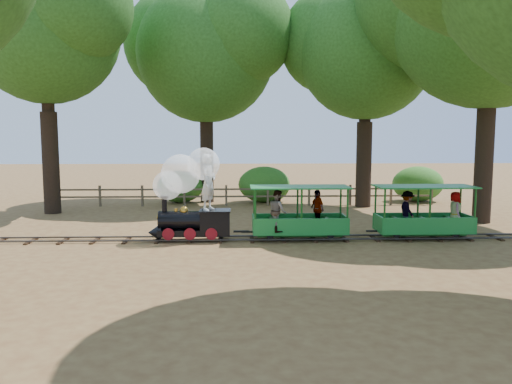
{
  "coord_description": "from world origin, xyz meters",
  "views": [
    {
      "loc": [
        -0.45,
        -15.78,
        3.34
      ],
      "look_at": [
        0.15,
        0.5,
        1.5
      ],
      "focal_mm": 35.0,
      "sensor_mm": 36.0,
      "label": 1
    }
  ],
  "objects_px": {
    "carriage_rear": "(424,215)",
    "fence": "(247,194)",
    "carriage_front": "(297,216)",
    "locomotive": "(188,187)"
  },
  "relations": [
    {
      "from": "fence",
      "to": "locomotive",
      "type": "bearing_deg",
      "value": -104.36
    },
    {
      "from": "locomotive",
      "to": "fence",
      "type": "height_order",
      "value": "locomotive"
    },
    {
      "from": "carriage_rear",
      "to": "fence",
      "type": "bearing_deg",
      "value": 124.95
    },
    {
      "from": "locomotive",
      "to": "carriage_front",
      "type": "bearing_deg",
      "value": -1.79
    },
    {
      "from": "carriage_front",
      "to": "carriage_rear",
      "type": "xyz_separation_m",
      "value": [
        4.16,
        0.02,
        -0.01
      ]
    },
    {
      "from": "carriage_rear",
      "to": "fence",
      "type": "height_order",
      "value": "carriage_rear"
    },
    {
      "from": "carriage_rear",
      "to": "fence",
      "type": "xyz_separation_m",
      "value": [
        -5.61,
        8.02,
        -0.2
      ]
    },
    {
      "from": "locomotive",
      "to": "fence",
      "type": "relative_size",
      "value": 0.17
    },
    {
      "from": "carriage_rear",
      "to": "locomotive",
      "type": "bearing_deg",
      "value": 179.35
    },
    {
      "from": "carriage_front",
      "to": "fence",
      "type": "relative_size",
      "value": 0.17
    }
  ]
}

